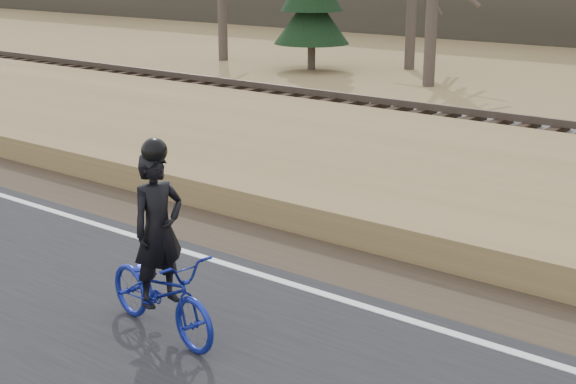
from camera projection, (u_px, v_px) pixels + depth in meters
The scene contains 7 objects.
ground at pixel (119, 243), 11.21m from camera, with size 120.00×120.00×0.00m, color olive.
edge_line at pixel (129, 234), 11.34m from camera, with size 120.00×0.12×0.01m, color silver.
shoulder at pixel (180, 220), 12.11m from camera, with size 120.00×1.60×0.04m, color #473A2B.
embankment at pixel (299, 167), 14.32m from camera, with size 120.00×5.00×0.44m, color olive.
ballast at pixel (406, 131), 17.20m from camera, with size 120.00×3.00×0.45m, color slate.
railroad at pixel (406, 117), 17.11m from camera, with size 120.00×2.40×0.29m.
cyclist at pixel (160, 275), 8.22m from camera, with size 1.84×0.90×2.10m.
Camera 1 is at (8.34, -6.87, 3.88)m, focal length 50.00 mm.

